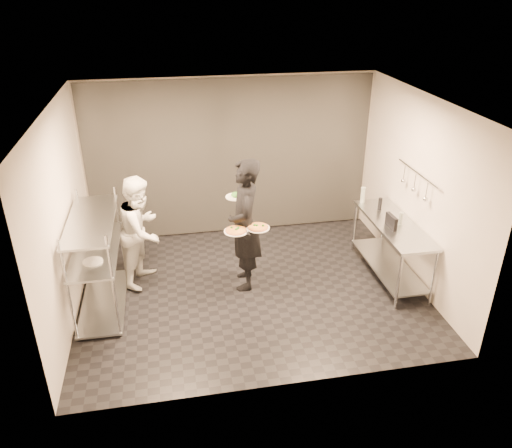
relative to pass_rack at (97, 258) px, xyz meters
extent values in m
cube|color=black|center=(2.15, 0.00, -0.77)|extent=(5.00, 4.00, 0.00)
cube|color=white|center=(2.15, 0.00, 2.03)|extent=(5.00, 4.00, 0.00)
cube|color=beige|center=(2.15, 2.00, 0.63)|extent=(5.00, 0.00, 2.80)
cube|color=beige|center=(2.15, -2.00, 0.63)|extent=(5.00, 0.00, 2.80)
cube|color=beige|center=(-0.35, 0.00, 0.63)|extent=(0.00, 4.00, 2.80)
cube|color=beige|center=(4.65, 0.00, 0.63)|extent=(0.00, 4.00, 2.80)
cube|color=white|center=(2.15, 1.97, 0.63)|extent=(4.90, 0.04, 2.74)
cylinder|color=#B2B5BA|center=(-0.27, -0.77, -0.02)|extent=(0.04, 0.04, 1.50)
cylinder|color=#B2B5BA|center=(-0.27, 0.77, -0.02)|extent=(0.04, 0.04, 1.50)
cylinder|color=#B2B5BA|center=(0.27, -0.77, -0.02)|extent=(0.04, 0.04, 1.50)
cylinder|color=#B2B5BA|center=(0.27, 0.77, -0.02)|extent=(0.04, 0.04, 1.50)
cube|color=#9DA3A6|center=(0.00, 0.00, -0.72)|extent=(0.60, 1.60, 0.03)
cube|color=#9DA3A6|center=(0.00, 0.00, 0.13)|extent=(0.60, 1.60, 0.03)
cube|color=#9DA3A6|center=(0.00, 0.00, 0.58)|extent=(0.60, 1.60, 0.03)
cylinder|color=white|center=(0.00, -0.35, 0.16)|extent=(0.26, 0.26, 0.01)
cylinder|color=white|center=(0.00, 0.10, 0.16)|extent=(0.26, 0.26, 0.01)
cylinder|color=#B2B5BA|center=(4.07, -0.86, -0.32)|extent=(0.04, 0.04, 0.90)
cylinder|color=#B2B5BA|center=(4.07, 0.86, -0.32)|extent=(0.04, 0.04, 0.90)
cylinder|color=#B2B5BA|center=(4.59, -0.86, -0.32)|extent=(0.04, 0.04, 0.90)
cylinder|color=#B2B5BA|center=(4.59, 0.86, -0.32)|extent=(0.04, 0.04, 0.90)
cube|color=#9DA3A6|center=(4.33, 0.00, -0.59)|extent=(0.57, 1.71, 0.03)
cube|color=#9DA3A6|center=(4.33, 0.00, 0.13)|extent=(0.60, 1.80, 0.04)
cylinder|color=#B2B5BA|center=(4.59, 0.00, 0.93)|extent=(0.02, 1.20, 0.02)
cylinder|color=#B2B5BA|center=(4.57, -0.35, 0.80)|extent=(0.01, 0.01, 0.22)
sphere|color=#B2B5BA|center=(4.57, -0.35, 0.67)|extent=(0.07, 0.07, 0.07)
cylinder|color=#B2B5BA|center=(4.57, 0.00, 0.80)|extent=(0.01, 0.01, 0.22)
sphere|color=#B2B5BA|center=(4.57, 0.00, 0.67)|extent=(0.07, 0.07, 0.07)
cylinder|color=#B2B5BA|center=(4.57, 0.35, 0.80)|extent=(0.01, 0.01, 0.22)
sphere|color=#B2B5BA|center=(4.57, 0.35, 0.67)|extent=(0.07, 0.07, 0.07)
imported|color=black|center=(2.09, 0.17, 0.23)|extent=(0.56, 0.78, 2.00)
imported|color=white|center=(0.60, 0.57, 0.08)|extent=(0.92, 1.02, 1.71)
cylinder|color=white|center=(1.92, -0.06, 0.27)|extent=(0.34, 0.34, 0.01)
cylinder|color=#C77647|center=(1.92, -0.06, 0.28)|extent=(0.30, 0.30, 0.02)
cylinder|color=#B45218|center=(1.92, -0.06, 0.29)|extent=(0.26, 0.26, 0.01)
sphere|color=#1B5B14|center=(1.92, -0.06, 0.30)|extent=(0.04, 0.04, 0.04)
cylinder|color=white|center=(2.25, -0.02, 0.27)|extent=(0.33, 0.33, 0.01)
cylinder|color=#C77647|center=(2.25, -0.02, 0.28)|extent=(0.29, 0.29, 0.02)
cylinder|color=#B45218|center=(2.25, -0.02, 0.29)|extent=(0.26, 0.26, 0.01)
sphere|color=#1B5B14|center=(2.25, -0.02, 0.30)|extent=(0.04, 0.04, 0.04)
cylinder|color=white|center=(2.01, 0.49, 0.55)|extent=(0.30, 0.30, 0.01)
ellipsoid|color=#226B1A|center=(2.01, 0.49, 0.59)|extent=(0.13, 0.13, 0.07)
cube|color=black|center=(4.21, -0.14, 0.25)|extent=(0.07, 0.28, 0.20)
cylinder|color=#919E91|center=(4.14, 0.80, 0.28)|extent=(0.07, 0.07, 0.26)
cylinder|color=#919E91|center=(4.40, -0.05, 0.25)|extent=(0.06, 0.06, 0.19)
cylinder|color=black|center=(4.29, 0.48, 0.25)|extent=(0.06, 0.06, 0.20)
camera|label=1|loc=(1.07, -6.20, 3.49)|focal=35.00mm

